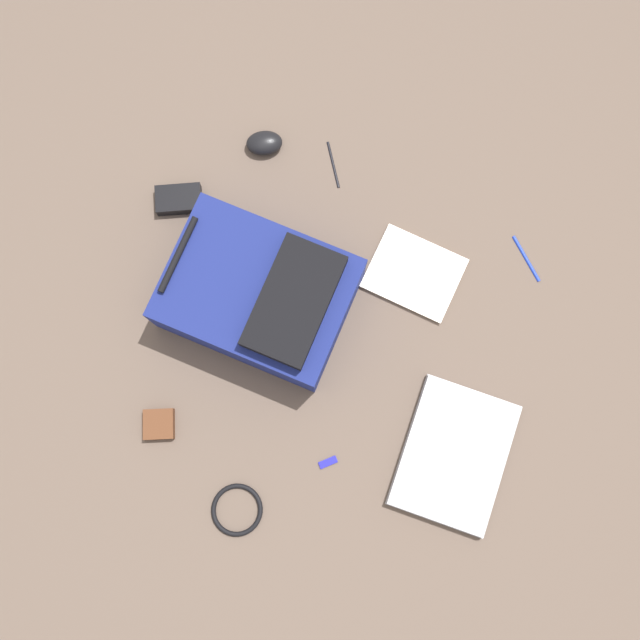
{
  "coord_description": "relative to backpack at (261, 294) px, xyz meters",
  "views": [
    {
      "loc": [
        -0.3,
        0.01,
        1.83
      ],
      "look_at": [
        0.04,
        0.05,
        0.02
      ],
      "focal_mm": 40.48,
      "sensor_mm": 36.0,
      "label": 1
    }
  ],
  "objects": [
    {
      "name": "book_blue",
      "position": [
        0.12,
        -0.38,
        -0.08
      ],
      "size": [
        0.25,
        0.28,
        0.01
      ],
      "color": "silver",
      "rests_on": "ground_plane"
    },
    {
      "name": "pen_blue",
      "position": [
        0.19,
        -0.67,
        -0.08
      ],
      "size": [
        0.12,
        0.08,
        0.01
      ],
      "primitive_type": "cylinder",
      "rotation": [
        1.57,
        0.0,
        2.15
      ],
      "color": "#1933B2",
      "rests_on": "ground_plane"
    },
    {
      "name": "computer_mouse",
      "position": [
        0.43,
        0.05,
        -0.06
      ],
      "size": [
        0.09,
        0.11,
        0.04
      ],
      "primitive_type": "ellipsoid",
      "rotation": [
        0.0,
        0.0,
        0.21
      ],
      "color": "black",
      "rests_on": "ground_plane"
    },
    {
      "name": "earbud_pouch",
      "position": [
        -0.34,
        0.22,
        -0.07
      ],
      "size": [
        0.09,
        0.09,
        0.03
      ],
      "primitive_type": "cube",
      "rotation": [
        0.0,
        0.0,
        3.3
      ],
      "color": "#59331E",
      "rests_on": "ground_plane"
    },
    {
      "name": "power_brick",
      "position": [
        0.24,
        0.26,
        -0.07
      ],
      "size": [
        0.1,
        0.13,
        0.03
      ],
      "primitive_type": "cube",
      "rotation": [
        0.0,
        0.0,
        0.2
      ],
      "color": "black",
      "rests_on": "ground_plane"
    },
    {
      "name": "pen_black",
      "position": [
        0.39,
        -0.14,
        -0.08
      ],
      "size": [
        0.13,
        0.05,
        0.01
      ],
      "primitive_type": "cylinder",
      "rotation": [
        1.57,
        0.0,
        1.91
      ],
      "color": "black",
      "rests_on": "ground_plane"
    },
    {
      "name": "laptop",
      "position": [
        -0.33,
        -0.52,
        -0.07
      ],
      "size": [
        0.39,
        0.32,
        0.03
      ],
      "color": "#929296",
      "rests_on": "ground_plane"
    },
    {
      "name": "usb_stick",
      "position": [
        -0.39,
        -0.21,
        -0.08
      ],
      "size": [
        0.04,
        0.05,
        0.01
      ],
      "primitive_type": "cube",
      "rotation": [
        0.0,
        0.0,
        3.65
      ],
      "color": "#191999",
      "rests_on": "ground_plane"
    },
    {
      "name": "backpack",
      "position": [
        0.0,
        0.0,
        0.0
      ],
      "size": [
        0.44,
        0.52,
        0.19
      ],
      "color": "navy",
      "rests_on": "ground_plane"
    },
    {
      "name": "ground_plane",
      "position": [
        -0.07,
        -0.2,
        -0.08
      ],
      "size": [
        3.56,
        3.56,
        0.0
      ],
      "primitive_type": "plane",
      "color": "brown"
    },
    {
      "name": "cable_coil",
      "position": [
        -0.53,
        -0.0,
        -0.08
      ],
      "size": [
        0.13,
        0.13,
        0.01
      ],
      "primitive_type": "torus",
      "color": "black",
      "rests_on": "ground_plane"
    }
  ]
}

